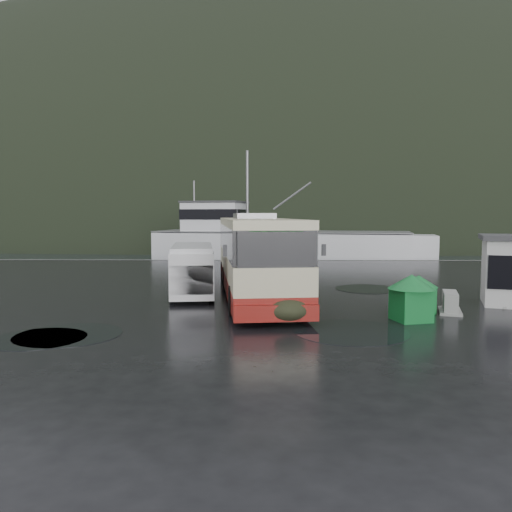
{
  "coord_description": "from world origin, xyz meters",
  "views": [
    {
      "loc": [
        0.86,
        -19.88,
        3.67
      ],
      "look_at": [
        0.43,
        3.71,
        1.7
      ],
      "focal_mm": 35.0,
      "sensor_mm": 36.0,
      "label": 1
    }
  ],
  "objects_px": {
    "jersey_barrier_a": "(450,313)",
    "fishing_trawler": "(280,253)",
    "coach_bus": "(256,295)",
    "waste_bin_right": "(418,312)",
    "jersey_barrier_b": "(423,307)",
    "dome_tent": "(283,321)",
    "waste_bin_left": "(411,321)",
    "jersey_barrier_c": "(505,306)",
    "white_van": "(193,295)"
  },
  "relations": [
    {
      "from": "waste_bin_left",
      "to": "fishing_trawler",
      "type": "height_order",
      "value": "fishing_trawler"
    },
    {
      "from": "coach_bus",
      "to": "dome_tent",
      "type": "bearing_deg",
      "value": -85.85
    },
    {
      "from": "waste_bin_left",
      "to": "dome_tent",
      "type": "xyz_separation_m",
      "value": [
        -4.41,
        -0.14,
        0.0
      ]
    },
    {
      "from": "jersey_barrier_c",
      "to": "white_van",
      "type": "bearing_deg",
      "value": 169.38
    },
    {
      "from": "waste_bin_right",
      "to": "fishing_trawler",
      "type": "bearing_deg",
      "value": 98.51
    },
    {
      "from": "jersey_barrier_c",
      "to": "waste_bin_right",
      "type": "bearing_deg",
      "value": -160.34
    },
    {
      "from": "coach_bus",
      "to": "fishing_trawler",
      "type": "height_order",
      "value": "fishing_trawler"
    },
    {
      "from": "waste_bin_right",
      "to": "jersey_barrier_b",
      "type": "relative_size",
      "value": 0.82
    },
    {
      "from": "waste_bin_left",
      "to": "fishing_trawler",
      "type": "relative_size",
      "value": 0.06
    },
    {
      "from": "waste_bin_right",
      "to": "jersey_barrier_a",
      "type": "relative_size",
      "value": 0.9
    },
    {
      "from": "white_van",
      "to": "waste_bin_left",
      "type": "relative_size",
      "value": 3.43
    },
    {
      "from": "dome_tent",
      "to": "fishing_trawler",
      "type": "bearing_deg",
      "value": 88.44
    },
    {
      "from": "jersey_barrier_a",
      "to": "waste_bin_left",
      "type": "bearing_deg",
      "value": -142.05
    },
    {
      "from": "dome_tent",
      "to": "jersey_barrier_b",
      "type": "height_order",
      "value": "dome_tent"
    },
    {
      "from": "coach_bus",
      "to": "jersey_barrier_c",
      "type": "bearing_deg",
      "value": -20.22
    },
    {
      "from": "dome_tent",
      "to": "jersey_barrier_c",
      "type": "xyz_separation_m",
      "value": [
        9.03,
        3.04,
        0.0
      ]
    },
    {
      "from": "dome_tent",
      "to": "jersey_barrier_b",
      "type": "distance_m",
      "value": 6.27
    },
    {
      "from": "waste_bin_left",
      "to": "fishing_trawler",
      "type": "bearing_deg",
      "value": 96.77
    },
    {
      "from": "dome_tent",
      "to": "jersey_barrier_c",
      "type": "height_order",
      "value": "dome_tent"
    },
    {
      "from": "jersey_barrier_c",
      "to": "fishing_trawler",
      "type": "relative_size",
      "value": 0.05
    },
    {
      "from": "white_van",
      "to": "jersey_barrier_a",
      "type": "height_order",
      "value": "white_van"
    },
    {
      "from": "coach_bus",
      "to": "jersey_barrier_c",
      "type": "distance_m",
      "value": 10.37
    },
    {
      "from": "coach_bus",
      "to": "waste_bin_left",
      "type": "height_order",
      "value": "coach_bus"
    },
    {
      "from": "jersey_barrier_b",
      "to": "waste_bin_right",
      "type": "bearing_deg",
      "value": -115.53
    },
    {
      "from": "waste_bin_left",
      "to": "fishing_trawler",
      "type": "distance_m",
      "value": 30.37
    },
    {
      "from": "waste_bin_left",
      "to": "jersey_barrier_c",
      "type": "bearing_deg",
      "value": 32.05
    },
    {
      "from": "coach_bus",
      "to": "jersey_barrier_b",
      "type": "xyz_separation_m",
      "value": [
        6.69,
        -2.7,
        0.0
      ]
    },
    {
      "from": "jersey_barrier_b",
      "to": "fishing_trawler",
      "type": "relative_size",
      "value": 0.06
    },
    {
      "from": "white_van",
      "to": "fishing_trawler",
      "type": "relative_size",
      "value": 0.2
    },
    {
      "from": "waste_bin_left",
      "to": "jersey_barrier_a",
      "type": "xyz_separation_m",
      "value": [
        1.89,
        1.48,
        0.0
      ]
    },
    {
      "from": "dome_tent",
      "to": "fishing_trawler",
      "type": "relative_size",
      "value": 0.1
    },
    {
      "from": "waste_bin_left",
      "to": "jersey_barrier_a",
      "type": "distance_m",
      "value": 2.4
    },
    {
      "from": "jersey_barrier_a",
      "to": "jersey_barrier_b",
      "type": "distance_m",
      "value": 1.3
    },
    {
      "from": "white_van",
      "to": "jersey_barrier_a",
      "type": "distance_m",
      "value": 10.93
    },
    {
      "from": "waste_bin_left",
      "to": "dome_tent",
      "type": "relative_size",
      "value": 0.58
    },
    {
      "from": "jersey_barrier_c",
      "to": "fishing_trawler",
      "type": "height_order",
      "value": "fishing_trawler"
    },
    {
      "from": "fishing_trawler",
      "to": "dome_tent",
      "type": "bearing_deg",
      "value": -79.17
    },
    {
      "from": "waste_bin_right",
      "to": "jersey_barrier_b",
      "type": "xyz_separation_m",
      "value": [
        0.52,
        1.1,
        0.0
      ]
    },
    {
      "from": "white_van",
      "to": "dome_tent",
      "type": "xyz_separation_m",
      "value": [
        3.93,
        -5.47,
        0.0
      ]
    },
    {
      "from": "jersey_barrier_b",
      "to": "jersey_barrier_c",
      "type": "xyz_separation_m",
      "value": [
        3.39,
        0.3,
        0.0
      ]
    },
    {
      "from": "jersey_barrier_a",
      "to": "fishing_trawler",
      "type": "height_order",
      "value": "fishing_trawler"
    },
    {
      "from": "white_van",
      "to": "jersey_barrier_b",
      "type": "bearing_deg",
      "value": -23.34
    },
    {
      "from": "dome_tent",
      "to": "coach_bus",
      "type": "bearing_deg",
      "value": 100.99
    },
    {
      "from": "jersey_barrier_c",
      "to": "fishing_trawler",
      "type": "distance_m",
      "value": 28.47
    },
    {
      "from": "waste_bin_left",
      "to": "jersey_barrier_b",
      "type": "relative_size",
      "value": 0.94
    },
    {
      "from": "jersey_barrier_a",
      "to": "white_van",
      "type": "bearing_deg",
      "value": 159.39
    },
    {
      "from": "jersey_barrier_a",
      "to": "jersey_barrier_b",
      "type": "height_order",
      "value": "jersey_barrier_b"
    },
    {
      "from": "fishing_trawler",
      "to": "waste_bin_left",
      "type": "bearing_deg",
      "value": -70.84
    },
    {
      "from": "white_van",
      "to": "waste_bin_left",
      "type": "xyz_separation_m",
      "value": [
        8.34,
        -5.32,
        0.0
      ]
    },
    {
      "from": "waste_bin_right",
      "to": "jersey_barrier_c",
      "type": "distance_m",
      "value": 4.16
    }
  ]
}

